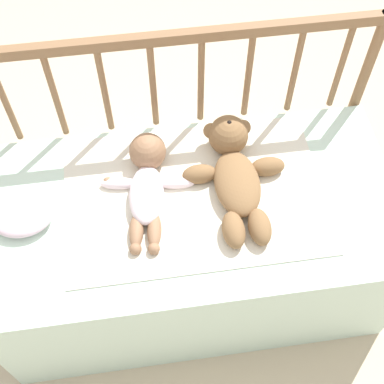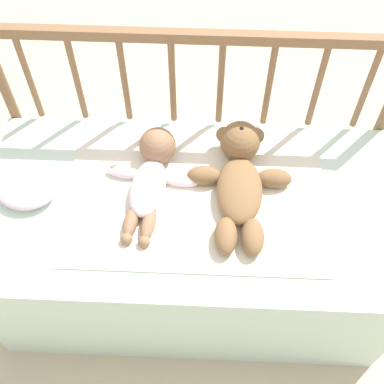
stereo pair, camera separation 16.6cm
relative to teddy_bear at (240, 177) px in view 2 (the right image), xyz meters
name	(u,v)px [view 2 (the right image)]	position (x,y,z in m)	size (l,w,h in m)	color
ground_plane	(192,275)	(-0.15, -0.08, -0.59)	(12.00, 12.00, 0.00)	#C6B293
crib_mattress	(192,244)	(-0.15, -0.08, -0.32)	(1.34, 0.67, 0.54)	silver
crib_rail	(196,96)	(-0.15, 0.28, 0.07)	(1.34, 0.04, 0.93)	brown
blanket	(196,195)	(-0.14, -0.05, -0.05)	(0.83, 0.55, 0.01)	silver
teddy_bear	(240,177)	(0.00, 0.00, 0.00)	(0.34, 0.47, 0.14)	olive
baby	(151,174)	(-0.28, 0.00, -0.01)	(0.31, 0.42, 0.12)	white
small_pillow	(26,190)	(-0.68, -0.07, -0.02)	(0.19, 0.15, 0.06)	silver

